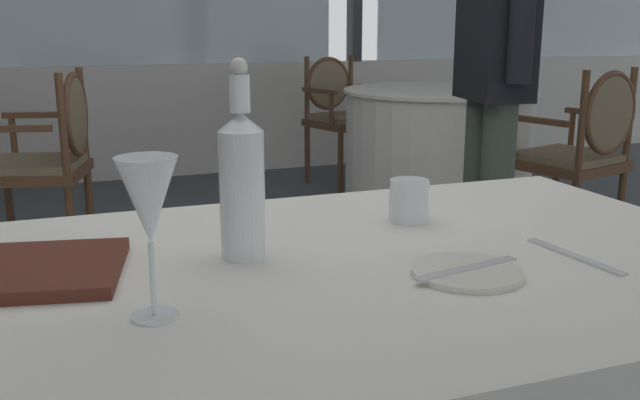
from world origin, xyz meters
The scene contains 13 objects.
window_wall_far centered at (0.00, 3.58, 1.16)m, with size 11.67×0.14×2.93m.
side_plate centered at (0.08, -1.04, 0.76)m, with size 0.17×0.17×0.01m, color silver.
butter_knife centered at (0.08, -1.04, 0.77)m, with size 0.20×0.02×0.00m, color silver.
dinner_fork centered at (0.30, -1.03, 0.76)m, with size 0.21×0.02×0.00m, color silver.
water_bottle centered at (-0.22, -0.83, 0.89)m, with size 0.08×0.08×0.33m.
wine_glass centered at (-0.40, -1.04, 0.92)m, with size 0.08×0.08×0.22m.
water_tumbler centered at (0.14, -0.73, 0.80)m, with size 0.08×0.08×0.08m, color white.
menu_book centered at (-0.55, -0.81, 0.77)m, with size 0.26×0.25×0.02m, color #512319.
dining_chair_0_1 centered at (-0.54, 1.64, 0.56)m, with size 0.56×0.61×0.93m.
background_table_1 centered at (1.70, 1.89, 0.38)m, with size 1.18×1.18×0.76m.
dining_chair_1_0 centered at (1.43, 2.87, 0.55)m, with size 0.62×0.57×0.92m.
dining_chair_1_1 centered at (1.98, 0.92, 0.55)m, with size 0.62×0.57×0.94m.
diner_person_0 centered at (1.12, 0.46, 1.00)m, with size 0.26×0.52×1.74m.
Camera 1 is at (-0.50, -1.95, 1.14)m, focal length 39.97 mm.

